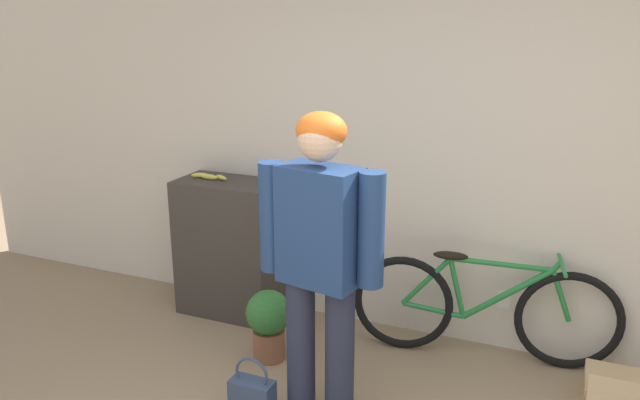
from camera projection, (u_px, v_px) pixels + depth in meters
name	position (u px, v px, depth m)	size (l,w,h in m)	color
wall_back	(430.00, 152.00, 4.10)	(8.00, 0.07, 2.60)	beige
side_shelf	(230.00, 247.00, 4.62)	(0.74, 0.42, 1.02)	#38332D
person	(320.00, 250.00, 3.20)	(0.68, 0.30, 1.71)	#23283D
bicycle	(483.00, 309.00, 4.01)	(1.68, 0.46, 0.73)	black
banana	(209.00, 176.00, 4.52)	(0.31, 0.09, 0.04)	#EAD64C
handbag	(252.00, 396.00, 3.47)	(0.25, 0.12, 0.36)	#334260
cardboard_box	(627.00, 395.00, 3.55)	(0.46, 0.43, 0.24)	tan
potted_plant	(269.00, 321.00, 4.02)	(0.29, 0.29, 0.47)	brown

